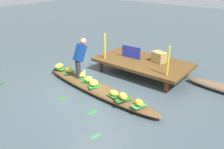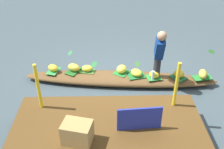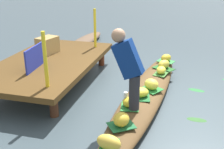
% 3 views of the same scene
% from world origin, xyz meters
% --- Properties ---
extents(canal_water, '(40.00, 40.00, 0.00)m').
position_xyz_m(canal_water, '(0.00, 0.00, 0.00)').
color(canal_water, '#3B484E').
rests_on(canal_water, ground).
extents(dock_platform, '(3.20, 1.80, 0.47)m').
position_xyz_m(dock_platform, '(0.30, 2.04, 0.40)').
color(dock_platform, '#513618').
rests_on(dock_platform, ground).
extents(vendor_boat, '(4.54, 1.01, 0.22)m').
position_xyz_m(vendor_boat, '(0.00, 0.00, 0.11)').
color(vendor_boat, brown).
rests_on(vendor_boat, ground).
extents(leaf_mat_0, '(0.40, 0.30, 0.01)m').
position_xyz_m(leaf_mat_0, '(0.78, -0.18, 0.23)').
color(leaf_mat_0, '#3C712E').
rests_on(leaf_mat_0, vendor_boat).
extents(banana_bunch_0, '(0.26, 0.19, 0.15)m').
position_xyz_m(banana_bunch_0, '(0.78, -0.18, 0.30)').
color(banana_bunch_0, yellow).
rests_on(banana_bunch_0, vendor_boat).
extents(leaf_mat_1, '(0.36, 0.32, 0.01)m').
position_xyz_m(leaf_mat_1, '(-0.76, 0.14, 0.23)').
color(leaf_mat_1, '#2A7C34').
rests_on(leaf_mat_1, vendor_boat).
extents(banana_bunch_1, '(0.31, 0.31, 0.15)m').
position_xyz_m(banana_bunch_1, '(-0.76, 0.14, 0.30)').
color(banana_bunch_1, gold).
rests_on(banana_bunch_1, vendor_boat).
extents(leaf_mat_2, '(0.34, 0.43, 0.01)m').
position_xyz_m(leaf_mat_2, '(1.59, -0.20, 0.23)').
color(leaf_mat_2, '#318540').
rests_on(leaf_mat_2, vendor_boat).
extents(banana_bunch_2, '(0.33, 0.31, 0.16)m').
position_xyz_m(banana_bunch_2, '(1.59, -0.20, 0.31)').
color(banana_bunch_2, gold).
rests_on(banana_bunch_2, vendor_boat).
extents(leaf_mat_3, '(0.43, 0.44, 0.01)m').
position_xyz_m(leaf_mat_3, '(-1.33, 0.14, 0.23)').
color(leaf_mat_3, '#1E6233').
rests_on(leaf_mat_3, vendor_boat).
extents(banana_bunch_3, '(0.27, 0.24, 0.19)m').
position_xyz_m(banana_bunch_3, '(-1.33, 0.14, 0.32)').
color(banana_bunch_3, gold).
rests_on(banana_bunch_3, vendor_boat).
extents(leaf_mat_4, '(0.44, 0.45, 0.01)m').
position_xyz_m(leaf_mat_4, '(-0.03, -0.09, 0.23)').
color(leaf_mat_4, '#257630').
rests_on(leaf_mat_4, vendor_boat).
extents(banana_bunch_4, '(0.33, 0.34, 0.19)m').
position_xyz_m(banana_bunch_4, '(-0.03, -0.09, 0.32)').
color(banana_bunch_4, yellow).
rests_on(banana_bunch_4, vendor_boat).
extents(leaf_mat_5, '(0.44, 0.50, 0.01)m').
position_xyz_m(leaf_mat_5, '(1.10, -0.20, 0.23)').
color(leaf_mat_5, '#1E5A1F').
rests_on(leaf_mat_5, vendor_boat).
extents(banana_bunch_5, '(0.36, 0.32, 0.18)m').
position_xyz_m(banana_bunch_5, '(1.10, -0.20, 0.32)').
color(banana_bunch_5, gold).
rests_on(banana_bunch_5, vendor_boat).
extents(leaf_mat_6, '(0.44, 0.37, 0.01)m').
position_xyz_m(leaf_mat_6, '(-0.37, 0.05, 0.23)').
color(leaf_mat_6, '#1C602B').
rests_on(leaf_mat_6, vendor_boat).
extents(banana_bunch_6, '(0.35, 0.36, 0.15)m').
position_xyz_m(banana_bunch_6, '(-0.37, 0.05, 0.30)').
color(banana_bunch_6, yellow).
rests_on(banana_bunch_6, vendor_boat).
extents(leaf_mat_7, '(0.47, 0.31, 0.01)m').
position_xyz_m(leaf_mat_7, '(-1.88, 0.16, 0.23)').
color(leaf_mat_7, '#24772F').
rests_on(leaf_mat_7, vendor_boat).
extents(banana_bunch_7, '(0.24, 0.34, 0.18)m').
position_xyz_m(banana_bunch_7, '(-1.88, 0.16, 0.32)').
color(banana_bunch_7, gold).
rests_on(banana_bunch_7, vendor_boat).
extents(vendor_person, '(0.22, 0.49, 1.22)m').
position_xyz_m(vendor_person, '(-0.82, 0.17, 0.91)').
color(vendor_person, '#28282D').
rests_on(vendor_person, vendor_boat).
extents(water_bottle, '(0.06, 0.06, 0.22)m').
position_xyz_m(water_bottle, '(-0.72, 0.22, 0.33)').
color(water_bottle, silver).
rests_on(water_bottle, vendor_boat).
extents(market_banner, '(0.72, 0.09, 0.42)m').
position_xyz_m(market_banner, '(-0.20, 2.04, 0.68)').
color(market_banner, '#212E96').
rests_on(market_banner, dock_platform).
extents(railing_post_west, '(0.06, 0.06, 0.89)m').
position_xyz_m(railing_post_west, '(-0.90, 1.44, 0.91)').
color(railing_post_west, yellow).
rests_on(railing_post_west, dock_platform).
extents(railing_post_east, '(0.06, 0.06, 0.89)m').
position_xyz_m(railing_post_east, '(1.50, 1.44, 0.91)').
color(railing_post_east, yellow).
rests_on(railing_post_east, dock_platform).
extents(produce_crate, '(0.50, 0.42, 0.35)m').
position_xyz_m(produce_crate, '(0.77, 2.29, 0.64)').
color(produce_crate, '#A4824A').
rests_on(produce_crate, dock_platform).
extents(drifting_plant_0, '(0.14, 0.31, 0.01)m').
position_xyz_m(drifting_plant_0, '(-0.51, -0.88, 0.00)').
color(drifting_plant_0, '#2F5E29').
rests_on(drifting_plant_0, ground).
extents(drifting_plant_1, '(0.15, 0.30, 0.01)m').
position_xyz_m(drifting_plant_1, '(1.36, -1.55, 0.00)').
color(drifting_plant_1, '#327A44').
rests_on(drifting_plant_1, ground).
extents(drifting_plant_2, '(0.21, 0.33, 0.01)m').
position_xyz_m(drifting_plant_2, '(0.64, -0.88, 0.00)').
color(drifting_plant_2, '#286F34').
rests_on(drifting_plant_2, ground).
extents(drifting_plant_3, '(0.19, 0.28, 0.01)m').
position_xyz_m(drifting_plant_3, '(-2.72, -1.54, 0.00)').
color(drifting_plant_3, '#1F4C1D').
rests_on(drifting_plant_3, ground).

